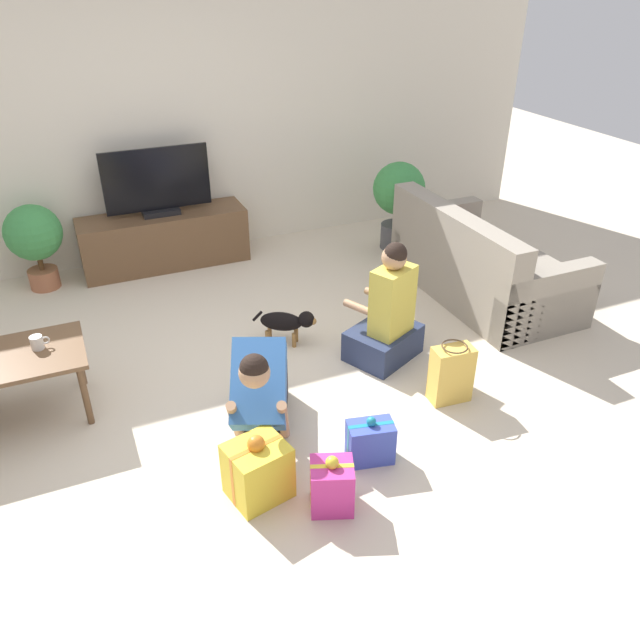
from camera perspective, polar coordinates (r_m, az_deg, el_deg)
ground_plane at (r=4.46m, az=-7.04°, el=-6.50°), size 16.00×16.00×0.00m
wall_back at (r=6.31m, az=-15.27°, el=16.87°), size 8.40×0.06×2.60m
sofa_right at (r=5.72m, az=14.37°, el=4.88°), size 0.92×1.75×0.82m
tv_console at (r=6.33m, az=-14.00°, el=7.14°), size 1.58×0.46×0.53m
tv at (r=6.14m, az=-14.63°, el=11.80°), size 0.99×0.20×0.63m
potted_plant_corner_right at (r=6.48m, az=7.19°, el=11.17°), size 0.53×0.53×0.90m
potted_plant_back_left at (r=6.14m, az=-24.67°, el=6.90°), size 0.50×0.50×0.79m
person_kneeling at (r=3.90m, az=-5.39°, el=-6.30°), size 0.59×0.84×0.78m
person_sitting at (r=4.64m, az=6.17°, el=0.11°), size 0.64×0.61×0.95m
dog at (r=4.85m, az=-3.03°, el=-0.16°), size 0.44×0.32×0.30m
gift_box_a at (r=3.52m, az=1.09°, el=-14.90°), size 0.29×0.28×0.36m
gift_box_b at (r=3.59m, az=-5.71°, el=-13.50°), size 0.38×0.35×0.42m
gift_box_c at (r=3.82m, az=4.62°, el=-11.03°), size 0.31×0.22×0.32m
gift_bag_a at (r=4.33m, az=11.90°, el=-4.84°), size 0.29×0.19×0.43m
mug at (r=4.37m, az=-24.43°, el=-1.88°), size 0.12×0.08×0.09m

